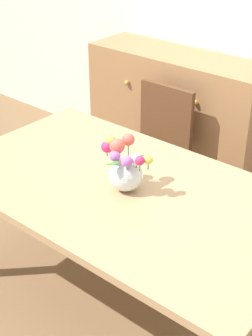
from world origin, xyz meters
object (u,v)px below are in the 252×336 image
at_px(chair_left, 156,142).
at_px(dresser, 177,118).
at_px(flower_vase, 125,167).
at_px(dining_table, 124,199).

xyz_separation_m(chair_left, dresser, (-0.15, 0.46, -0.02)).
distance_m(chair_left, dresser, 0.48).
bearing_deg(dresser, chair_left, -72.19).
bearing_deg(flower_vase, dresser, 114.58).
bearing_deg(chair_left, dresser, -72.19).
relative_size(chair_left, flower_vase, 3.11).
distance_m(dining_table, chair_left, 0.99).
xyz_separation_m(chair_left, flower_vase, (0.47, -0.88, 0.36)).
height_order(chair_left, dresser, dresser).
bearing_deg(dining_table, flower_vase, -35.22).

